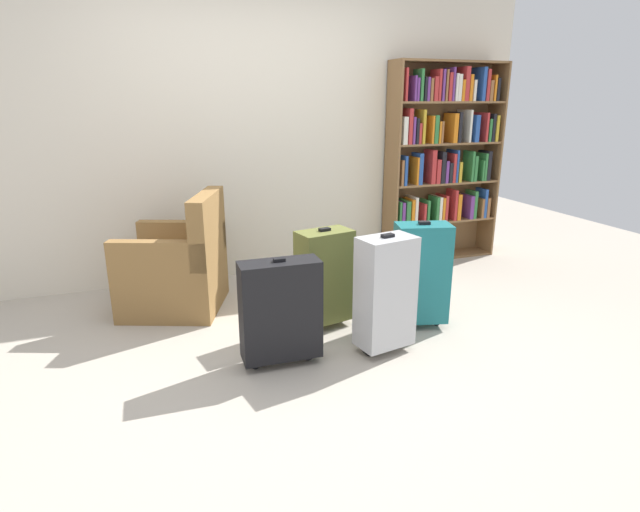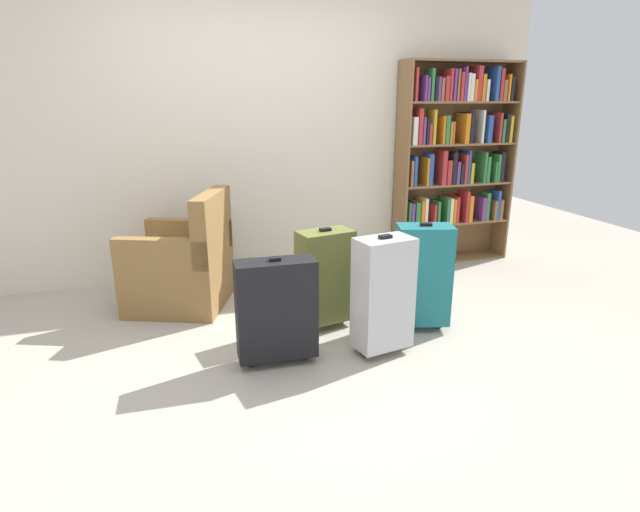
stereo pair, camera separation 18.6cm
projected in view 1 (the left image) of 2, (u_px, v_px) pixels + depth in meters
The scene contains 9 objects.
ground_plane at pixel (313, 352), 3.29m from camera, with size 9.40×9.40×0.00m, color #B2A899.
back_wall at pixel (247, 130), 4.47m from camera, with size 5.37×0.10×2.60m, color beige.
bookshelf at pixel (443, 154), 4.98m from camera, with size 1.16×0.29×1.90m.
armchair at pixel (178, 269), 3.91m from camera, with size 0.91×0.91×0.90m.
mug at pixel (254, 295), 4.13m from camera, with size 0.12×0.08×0.10m.
suitcase_teal at pixel (421, 273), 3.57m from camera, with size 0.42×0.31×0.77m.
suitcase_silver at pixel (385, 292), 3.20m from camera, with size 0.38×0.28×0.78m.
suitcase_olive at pixel (324, 276), 3.57m from camera, with size 0.41×0.29×0.72m.
suitcase_black at pixel (281, 310), 3.06m from camera, with size 0.49×0.20×0.68m.
Camera 1 is at (-0.97, -2.80, 1.57)m, focal length 28.69 mm.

